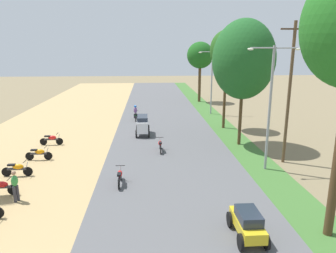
{
  "coord_description": "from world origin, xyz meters",
  "views": [
    {
      "loc": [
        -1.54,
        -0.75,
        7.4
      ],
      "look_at": [
        -0.06,
        21.88,
        1.8
      ],
      "focal_mm": 33.39,
      "sensor_mm": 36.0,
      "label": 1
    }
  ],
  "objects_px": {
    "pedestrian_on_shoulder": "(15,184)",
    "median_tree_second": "(244,60)",
    "streetlamp_mid": "(212,78)",
    "utility_pole_near": "(289,92)",
    "median_tree_fourth": "(200,56)",
    "motorbike_ahead_third": "(120,176)",
    "parked_motorbike_third": "(1,186)",
    "parked_motorbike_fourth": "(17,168)",
    "median_tree_third": "(227,50)",
    "car_van_white": "(143,124)",
    "streetlamp_near": "(270,100)",
    "motorbike_ahead_fifth": "(136,113)",
    "motorbike_ahead_fourth": "(160,145)",
    "car_sedan_yellow": "(247,222)",
    "parked_motorbike_fifth": "(39,153)",
    "parked_motorbike_sixth": "(52,139)"
  },
  "relations": [
    {
      "from": "parked_motorbike_fourth",
      "to": "parked_motorbike_fifth",
      "type": "height_order",
      "value": "same"
    },
    {
      "from": "motorbike_ahead_fifth",
      "to": "pedestrian_on_shoulder",
      "type": "bearing_deg",
      "value": -106.37
    },
    {
      "from": "streetlamp_mid",
      "to": "car_sedan_yellow",
      "type": "distance_m",
      "value": 25.19
    },
    {
      "from": "parked_motorbike_third",
      "to": "streetlamp_mid",
      "type": "bearing_deg",
      "value": 53.43
    },
    {
      "from": "streetlamp_near",
      "to": "motorbike_ahead_third",
      "type": "relative_size",
      "value": 4.21
    },
    {
      "from": "parked_motorbike_fourth",
      "to": "median_tree_second",
      "type": "relative_size",
      "value": 0.19
    },
    {
      "from": "median_tree_fourth",
      "to": "motorbike_ahead_third",
      "type": "height_order",
      "value": "median_tree_fourth"
    },
    {
      "from": "median_tree_second",
      "to": "streetlamp_near",
      "type": "distance_m",
      "value": 5.74
    },
    {
      "from": "parked_motorbike_sixth",
      "to": "median_tree_third",
      "type": "height_order",
      "value": "median_tree_third"
    },
    {
      "from": "utility_pole_near",
      "to": "car_van_white",
      "type": "bearing_deg",
      "value": 142.59
    },
    {
      "from": "parked_motorbike_third",
      "to": "streetlamp_mid",
      "type": "relative_size",
      "value": 0.25
    },
    {
      "from": "median_tree_third",
      "to": "streetlamp_mid",
      "type": "xyz_separation_m",
      "value": [
        0.11,
        6.75,
        -3.06
      ]
    },
    {
      "from": "streetlamp_mid",
      "to": "utility_pole_near",
      "type": "height_order",
      "value": "utility_pole_near"
    },
    {
      "from": "parked_motorbike_fifth",
      "to": "median_tree_third",
      "type": "distance_m",
      "value": 18.09
    },
    {
      "from": "streetlamp_mid",
      "to": "streetlamp_near",
      "type": "bearing_deg",
      "value": -90.0
    },
    {
      "from": "median_tree_fourth",
      "to": "streetlamp_mid",
      "type": "xyz_separation_m",
      "value": [
        -0.08,
        -8.88,
        -2.3
      ]
    },
    {
      "from": "car_van_white",
      "to": "motorbike_ahead_third",
      "type": "distance_m",
      "value": 10.45
    },
    {
      "from": "streetlamp_mid",
      "to": "utility_pole_near",
      "type": "bearing_deg",
      "value": -83.93
    },
    {
      "from": "parked_motorbike_third",
      "to": "parked_motorbike_fourth",
      "type": "distance_m",
      "value": 2.53
    },
    {
      "from": "pedestrian_on_shoulder",
      "to": "car_sedan_yellow",
      "type": "distance_m",
      "value": 11.11
    },
    {
      "from": "parked_motorbike_fifth",
      "to": "motorbike_ahead_third",
      "type": "bearing_deg",
      "value": -36.9
    },
    {
      "from": "car_sedan_yellow",
      "to": "motorbike_ahead_fourth",
      "type": "relative_size",
      "value": 1.26
    },
    {
      "from": "streetlamp_near",
      "to": "motorbike_ahead_fifth",
      "type": "distance_m",
      "value": 17.18
    },
    {
      "from": "car_van_white",
      "to": "streetlamp_near",
      "type": "bearing_deg",
      "value": -47.58
    },
    {
      "from": "parked_motorbike_fifth",
      "to": "motorbike_ahead_third",
      "type": "xyz_separation_m",
      "value": [
        5.82,
        -4.37,
        0.02
      ]
    },
    {
      "from": "streetlamp_near",
      "to": "utility_pole_near",
      "type": "height_order",
      "value": "utility_pole_near"
    },
    {
      "from": "parked_motorbike_fifth",
      "to": "car_van_white",
      "type": "distance_m",
      "value": 9.2
    },
    {
      "from": "median_tree_second",
      "to": "parked_motorbike_sixth",
      "type": "bearing_deg",
      "value": 177.02
    },
    {
      "from": "pedestrian_on_shoulder",
      "to": "median_tree_second",
      "type": "bearing_deg",
      "value": 32.51
    },
    {
      "from": "median_tree_second",
      "to": "streetlamp_mid",
      "type": "height_order",
      "value": "median_tree_second"
    },
    {
      "from": "parked_motorbike_fourth",
      "to": "car_van_white",
      "type": "height_order",
      "value": "car_van_white"
    },
    {
      "from": "parked_motorbike_sixth",
      "to": "motorbike_ahead_third",
      "type": "xyz_separation_m",
      "value": [
        6.0,
        -7.86,
        0.02
      ]
    },
    {
      "from": "parked_motorbike_sixth",
      "to": "car_van_white",
      "type": "relative_size",
      "value": 0.75
    },
    {
      "from": "car_sedan_yellow",
      "to": "parked_motorbike_fifth",
      "type": "bearing_deg",
      "value": 139.04
    },
    {
      "from": "streetlamp_near",
      "to": "streetlamp_mid",
      "type": "distance_m",
      "value": 17.44
    },
    {
      "from": "parked_motorbike_fourth",
      "to": "median_tree_third",
      "type": "distance_m",
      "value": 19.76
    },
    {
      "from": "median_tree_fourth",
      "to": "car_sedan_yellow",
      "type": "bearing_deg",
      "value": -96.04
    },
    {
      "from": "pedestrian_on_shoulder",
      "to": "car_sedan_yellow",
      "type": "xyz_separation_m",
      "value": [
        10.44,
        -3.77,
        -0.22
      ]
    },
    {
      "from": "pedestrian_on_shoulder",
      "to": "median_tree_third",
      "type": "xyz_separation_m",
      "value": [
        13.8,
        14.18,
        6.36
      ]
    },
    {
      "from": "parked_motorbike_fourth",
      "to": "motorbike_ahead_fourth",
      "type": "height_order",
      "value": "motorbike_ahead_fourth"
    },
    {
      "from": "median_tree_third",
      "to": "motorbike_ahead_fifth",
      "type": "xyz_separation_m",
      "value": [
        -8.55,
        3.71,
        -6.47
      ]
    },
    {
      "from": "utility_pole_near",
      "to": "car_van_white",
      "type": "xyz_separation_m",
      "value": [
        -9.55,
        7.31,
        -3.73
      ]
    },
    {
      "from": "parked_motorbike_sixth",
      "to": "parked_motorbike_fifth",
      "type": "bearing_deg",
      "value": -87.11
    },
    {
      "from": "parked_motorbike_fourth",
      "to": "utility_pole_near",
      "type": "distance_m",
      "value": 17.43
    },
    {
      "from": "median_tree_second",
      "to": "utility_pole_near",
      "type": "distance_m",
      "value": 4.83
    },
    {
      "from": "parked_motorbike_third",
      "to": "pedestrian_on_shoulder",
      "type": "bearing_deg",
      "value": -35.21
    },
    {
      "from": "parked_motorbike_fifth",
      "to": "median_tree_second",
      "type": "height_order",
      "value": "median_tree_second"
    },
    {
      "from": "pedestrian_on_shoulder",
      "to": "streetlamp_near",
      "type": "relative_size",
      "value": 0.21
    },
    {
      "from": "median_tree_third",
      "to": "car_van_white",
      "type": "distance_m",
      "value": 10.19
    },
    {
      "from": "median_tree_second",
      "to": "motorbike_ahead_third",
      "type": "bearing_deg",
      "value": -141.18
    }
  ]
}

